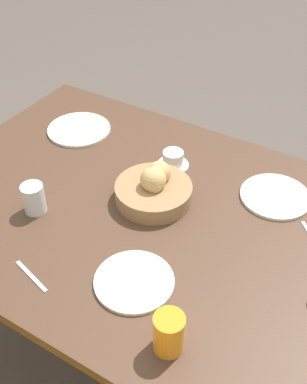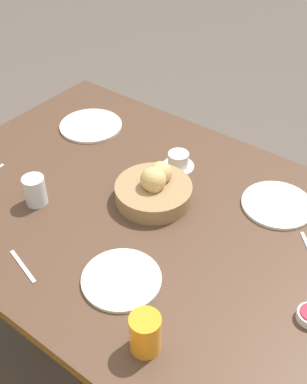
{
  "view_description": "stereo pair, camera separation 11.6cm",
  "coord_description": "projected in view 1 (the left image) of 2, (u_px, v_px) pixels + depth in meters",
  "views": [
    {
      "loc": [
        -0.63,
        0.91,
        1.72
      ],
      "look_at": [
        -0.04,
        -0.06,
        0.76
      ],
      "focal_mm": 45.0,
      "sensor_mm": 36.0,
      "label": 1
    },
    {
      "loc": [
        -0.72,
        0.85,
        1.72
      ],
      "look_at": [
        -0.04,
        -0.06,
        0.76
      ],
      "focal_mm": 45.0,
      "sensor_mm": 36.0,
      "label": 2
    }
  ],
  "objects": [
    {
      "name": "bread_basket",
      "position": [
        154.0,
        189.0,
        1.48
      ],
      "size": [
        0.24,
        0.24,
        0.12
      ],
      "color": "#99754C",
      "rests_on": "dining_table"
    },
    {
      "name": "ground_plane",
      "position": [
        139.0,
        340.0,
        1.96
      ],
      "size": [
        10.0,
        10.0,
        0.0
      ],
      "primitive_type": "plane",
      "color": "#564C44"
    },
    {
      "name": "plate_far_center",
      "position": [
        134.0,
        281.0,
        1.25
      ],
      "size": [
        0.21,
        0.21,
        0.01
      ],
      "color": "silver",
      "rests_on": "dining_table"
    },
    {
      "name": "dining_table",
      "position": [
        135.0,
        226.0,
        1.54
      ],
      "size": [
        1.38,
        1.01,
        0.73
      ],
      "color": "#4C3323",
      "rests_on": "ground_plane"
    },
    {
      "name": "juice_glass",
      "position": [
        169.0,
        333.0,
        1.08
      ],
      "size": [
        0.07,
        0.07,
        0.11
      ],
      "color": "orange",
      "rests_on": "dining_table"
    },
    {
      "name": "spoon_coffee",
      "position": [
        31.0,
        276.0,
        1.27
      ],
      "size": [
        0.14,
        0.05,
        0.0
      ],
      "color": "#B7B7BC",
      "rests_on": "dining_table"
    },
    {
      "name": "plate_near_right",
      "position": [
        79.0,
        129.0,
        1.8
      ],
      "size": [
        0.24,
        0.24,
        0.01
      ],
      "color": "silver",
      "rests_on": "dining_table"
    },
    {
      "name": "plate_near_left",
      "position": [
        275.0,
        196.0,
        1.51
      ],
      "size": [
        0.22,
        0.22,
        0.01
      ],
      "color": "silver",
      "rests_on": "dining_table"
    },
    {
      "name": "coffee_cup",
      "position": [
        172.0,
        159.0,
        1.62
      ],
      "size": [
        0.11,
        0.11,
        0.06
      ],
      "color": "white",
      "rests_on": "dining_table"
    },
    {
      "name": "water_tumbler",
      "position": [
        34.0,
        198.0,
        1.44
      ],
      "size": [
        0.07,
        0.07,
        0.09
      ],
      "color": "silver",
      "rests_on": "dining_table"
    }
  ]
}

